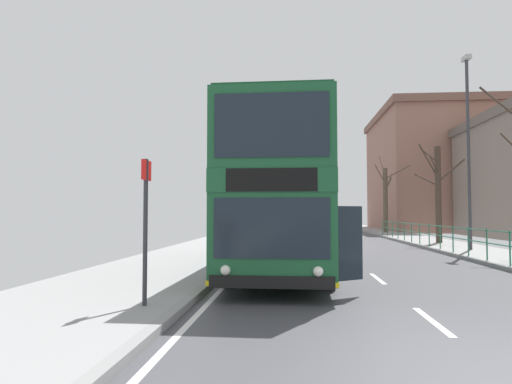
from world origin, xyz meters
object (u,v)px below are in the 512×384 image
street_lamp_far_side (468,138)px  bare_tree_far_00 (438,191)px  double_decker_bus_main (282,196)px  background_building_01 (442,171)px  bus_stop_sign_near (146,215)px  bare_tree_far_01 (386,198)px

street_lamp_far_side → bare_tree_far_00: size_ratio=1.60×
double_decker_bus_main → background_building_01: background_building_01 is taller
bus_stop_sign_near → bare_tree_far_01: bare_tree_far_01 is taller
bus_stop_sign_near → bare_tree_far_01: (10.62, 31.85, 1.34)m
bare_tree_far_00 → background_building_01: (7.51, 22.67, 3.23)m
double_decker_bus_main → bare_tree_far_00: 14.69m
street_lamp_far_side → bare_tree_far_01: (0.03, 18.68, -2.10)m
street_lamp_far_side → double_decker_bus_main: bearing=-138.8°
bare_tree_far_01 → double_decker_bus_main: bearing=-107.8°
bare_tree_far_00 → bare_tree_far_01: (-0.08, 13.90, 0.08)m
bus_stop_sign_near → bare_tree_far_00: size_ratio=0.47×
street_lamp_far_side → background_building_01: size_ratio=0.53×
double_decker_bus_main → bare_tree_far_01: size_ratio=1.53×
street_lamp_far_side → background_building_01: (7.62, 27.45, 1.04)m
background_building_01 → double_decker_bus_main: bearing=-114.6°
street_lamp_far_side → bare_tree_far_00: 5.26m
double_decker_bus_main → street_lamp_far_side: bearing=41.2°
bus_stop_sign_near → bare_tree_far_00: 20.93m
double_decker_bus_main → bare_tree_far_01: bare_tree_far_01 is taller
bare_tree_far_00 → background_building_01: bearing=71.7°
bare_tree_far_00 → bare_tree_far_01: bare_tree_far_01 is taller
double_decker_bus_main → street_lamp_far_side: street_lamp_far_side is taller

